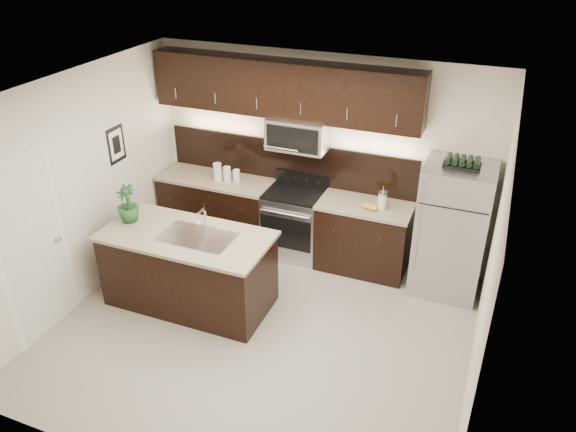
% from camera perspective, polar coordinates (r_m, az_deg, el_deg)
% --- Properties ---
extents(ground, '(4.50, 4.50, 0.00)m').
position_cam_1_polar(ground, '(6.47, -2.82, -11.61)').
color(ground, gray).
rests_on(ground, ground).
extents(room_walls, '(4.52, 4.02, 2.71)m').
position_cam_1_polar(room_walls, '(5.55, -4.44, 1.95)').
color(room_walls, beige).
rests_on(room_walls, ground).
extents(counter_run, '(3.51, 0.65, 0.94)m').
position_cam_1_polar(counter_run, '(7.64, -0.80, -0.43)').
color(counter_run, black).
rests_on(counter_run, ground).
extents(upper_fixtures, '(3.49, 0.40, 1.66)m').
position_cam_1_polar(upper_fixtures, '(7.10, -0.23, 11.93)').
color(upper_fixtures, black).
rests_on(upper_fixtures, counter_run).
extents(island, '(1.96, 0.96, 0.94)m').
position_cam_1_polar(island, '(6.73, -10.02, -5.30)').
color(island, black).
rests_on(island, ground).
extents(sink_faucet, '(0.84, 0.50, 0.28)m').
position_cam_1_polar(sink_faucet, '(6.41, -9.19, -1.96)').
color(sink_faucet, silver).
rests_on(sink_faucet, island).
extents(refrigerator, '(0.80, 0.72, 1.66)m').
position_cam_1_polar(refrigerator, '(6.96, 16.27, -1.38)').
color(refrigerator, '#B2B2B7').
rests_on(refrigerator, ground).
extents(wine_rack, '(0.41, 0.25, 0.10)m').
position_cam_1_polar(wine_rack, '(6.59, 17.30, 5.24)').
color(wine_rack, black).
rests_on(wine_rack, refrigerator).
extents(plant, '(0.29, 0.29, 0.46)m').
position_cam_1_polar(plant, '(6.81, -16.01, 1.22)').
color(plant, '#1E4C20').
rests_on(plant, island).
extents(canisters, '(0.36, 0.15, 0.24)m').
position_cam_1_polar(canisters, '(7.66, -6.44, 4.32)').
color(canisters, silver).
rests_on(canisters, counter_run).
extents(french_press, '(0.11, 0.11, 0.31)m').
position_cam_1_polar(french_press, '(6.96, 9.55, 1.53)').
color(french_press, silver).
rests_on(french_press, counter_run).
extents(bananas, '(0.23, 0.19, 0.06)m').
position_cam_1_polar(bananas, '(7.01, 8.00, 1.09)').
color(bananas, gold).
rests_on(bananas, counter_run).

